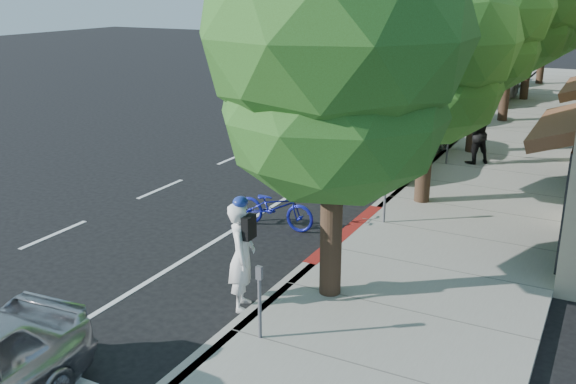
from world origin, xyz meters
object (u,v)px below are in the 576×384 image
Objects in this scene: bicycle at (275,207)px; dark_suv_far at (480,71)px; street_tree_2 at (484,10)px; cyclist at (242,256)px; street_tree_5 at (547,13)px; pedestrian at (476,133)px; street_tree_0 at (335,42)px; street_tree_4 at (534,7)px; white_pickup at (488,85)px; silver_suv at (385,138)px; dark_sedan at (415,108)px; street_tree_1 at (432,43)px.

bicycle is 24.93m from dark_suv_far.
street_tree_2 reaches higher than cyclist.
pedestrian is at bearing -88.85° from street_tree_5.
street_tree_0 is 3.76× the size of bicycle.
street_tree_4 is 3.69× the size of bicycle.
street_tree_0 is 4.06m from cyclist.
street_tree_5 is 1.26× the size of dark_suv_far.
dark_suv_far is (-1.35, 4.73, 0.08)m from white_pickup.
dark_suv_far is (-0.71, 18.23, 0.04)m from silver_suv.
street_tree_2 reaches higher than dark_sedan.
street_tree_2 is 11.81m from white_pickup.
bicycle is 0.37× the size of dark_suv_far.
street_tree_5 is 1.37× the size of dark_sedan.
street_tree_0 is 24.00m from street_tree_4.
pedestrian is at bearing -34.09° from cyclist.
white_pickup is at bearing -24.97° from cyclist.
street_tree_1 reaches higher than bicycle.
silver_suv is (-2.26, -14.50, -3.70)m from street_tree_4.
silver_suv is (-2.26, 9.50, -3.84)m from street_tree_0.
street_tree_5 is (0.00, 30.00, -0.63)m from street_tree_0.
dark_sedan is 0.85× the size of white_pickup.
white_pickup is at bearing -103.07° from street_tree_5.
cyclist is 11.62m from pedestrian.
street_tree_1 is at bearing -90.00° from street_tree_2.
street_tree_0 reaches higher than cyclist.
street_tree_5 is 15.09m from dark_sedan.
street_tree_2 is at bearing 90.00° from street_tree_0.
street_tree_2 is 3.81× the size of bicycle.
pedestrian reaches higher than dark_suv_far.
dark_sedan is (-3.10, 15.59, -3.90)m from street_tree_0.
white_pickup is (-1.63, 17.00, -3.40)m from street_tree_1.
street_tree_1 is 17.41m from white_pickup.
street_tree_4 reaches higher than street_tree_1.
bicycle is 8.31m from pedestrian.
pedestrian is at bearing 19.89° from silver_suv.
street_tree_5 is (0.00, 24.00, -0.16)m from street_tree_1.
pedestrian is at bearing -48.08° from dark_sedan.
bicycle is at bearing 133.85° from street_tree_0.
street_tree_4 is 3.73× the size of cyclist.
street_tree_1 is 1.28× the size of dark_suv_far.
silver_suv is at bearing -132.16° from street_tree_2.
white_pickup is 4.92m from dark_suv_far.
street_tree_1 is 3.45× the size of cyclist.
bicycle is (-2.70, -21.19, -4.05)m from street_tree_4.
dark_suv_far is 17.56m from pedestrian.
street_tree_4 reaches higher than silver_suv.
cyclist is 24.00m from white_pickup.
street_tree_4 reaches higher than white_pickup.
bicycle is 0.32× the size of silver_suv.
dark_suv_far reaches higher than white_pickup.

